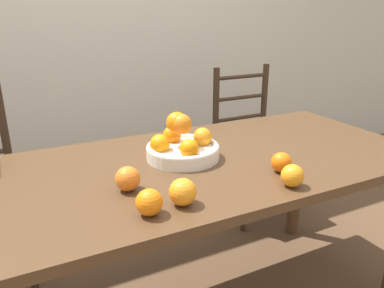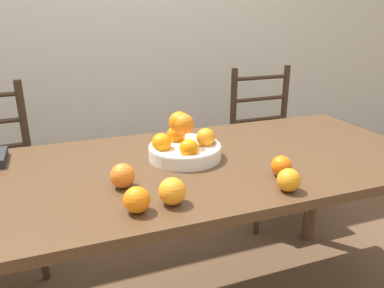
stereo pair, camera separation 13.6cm
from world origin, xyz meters
The scene contains 9 objects.
wall_back centered at (0.00, 1.44, 1.30)m, with size 8.00×0.06×2.60m.
dining_table centered at (0.00, 0.00, 0.64)m, with size 1.89×0.82×0.74m.
fruit_bowl centered at (0.00, 0.06, 0.79)m, with size 0.28×0.28×0.18m.
orange_loose_0 centered at (-0.16, -0.28, 0.78)m, with size 0.08×0.08×0.08m.
orange_loose_1 centered at (0.26, -0.22, 0.77)m, with size 0.07×0.07×0.07m.
orange_loose_2 centered at (-0.28, -0.12, 0.78)m, with size 0.08×0.08×0.08m.
orange_loose_3 centered at (0.21, -0.33, 0.77)m, with size 0.08×0.08×0.08m.
orange_loose_4 centered at (-0.27, -0.29, 0.77)m, with size 0.08×0.08×0.08m.
chair_right centered at (0.79, 0.70, 0.47)m, with size 0.42×0.40×0.95m.
Camera 1 is at (-0.58, -1.18, 1.28)m, focal length 35.00 mm.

